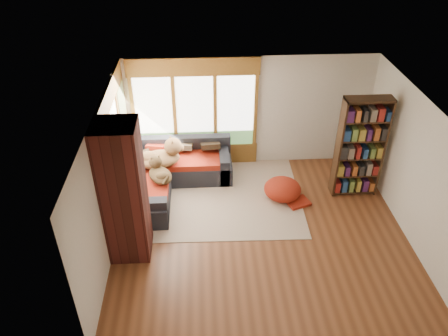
# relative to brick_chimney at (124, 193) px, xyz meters

# --- Properties ---
(floor) EXTENTS (5.50, 5.50, 0.00)m
(floor) POSITION_rel_brick_chimney_xyz_m (2.40, 0.35, -1.30)
(floor) COLOR brown
(floor) RESTS_ON ground
(ceiling) EXTENTS (5.50, 5.50, 0.00)m
(ceiling) POSITION_rel_brick_chimney_xyz_m (2.40, 0.35, 1.30)
(ceiling) COLOR white
(wall_back) EXTENTS (5.50, 0.04, 2.60)m
(wall_back) POSITION_rel_brick_chimney_xyz_m (2.40, 2.85, 0.00)
(wall_back) COLOR silver
(wall_back) RESTS_ON ground
(wall_front) EXTENTS (5.50, 0.04, 2.60)m
(wall_front) POSITION_rel_brick_chimney_xyz_m (2.40, -2.15, 0.00)
(wall_front) COLOR silver
(wall_front) RESTS_ON ground
(wall_left) EXTENTS (0.04, 5.00, 2.60)m
(wall_left) POSITION_rel_brick_chimney_xyz_m (-0.35, 0.35, 0.00)
(wall_left) COLOR silver
(wall_left) RESTS_ON ground
(wall_right) EXTENTS (0.04, 5.00, 2.60)m
(wall_right) POSITION_rel_brick_chimney_xyz_m (5.15, 0.35, 0.00)
(wall_right) COLOR silver
(wall_right) RESTS_ON ground
(windows_back) EXTENTS (2.82, 0.10, 1.90)m
(windows_back) POSITION_rel_brick_chimney_xyz_m (1.20, 2.82, 0.05)
(windows_back) COLOR olive
(windows_back) RESTS_ON wall_back
(windows_left) EXTENTS (0.10, 2.62, 1.90)m
(windows_left) POSITION_rel_brick_chimney_xyz_m (-0.32, 1.55, 0.05)
(windows_left) COLOR olive
(windows_left) RESTS_ON wall_left
(roller_blind) EXTENTS (0.03, 0.72, 0.90)m
(roller_blind) POSITION_rel_brick_chimney_xyz_m (-0.29, 2.38, 0.45)
(roller_blind) COLOR #829261
(roller_blind) RESTS_ON wall_left
(brick_chimney) EXTENTS (0.70, 0.70, 2.60)m
(brick_chimney) POSITION_rel_brick_chimney_xyz_m (0.00, 0.00, 0.00)
(brick_chimney) COLOR #471914
(brick_chimney) RESTS_ON ground
(sectional_sofa) EXTENTS (2.20, 2.20, 0.80)m
(sectional_sofa) POSITION_rel_brick_chimney_xyz_m (0.45, 2.05, -1.00)
(sectional_sofa) COLOR black
(sectional_sofa) RESTS_ON ground
(area_rug) EXTENTS (3.72, 2.88, 0.01)m
(area_rug) POSITION_rel_brick_chimney_xyz_m (1.55, 1.51, -1.29)
(area_rug) COLOR silver
(area_rug) RESTS_ON ground
(bookshelf) EXTENTS (0.95, 0.32, 2.21)m
(bookshelf) POSITION_rel_brick_chimney_xyz_m (4.54, 1.51, -0.20)
(bookshelf) COLOR #3A2313
(bookshelf) RESTS_ON ground
(pouf) EXTENTS (0.83, 0.83, 0.42)m
(pouf) POSITION_rel_brick_chimney_xyz_m (3.00, 1.40, -1.08)
(pouf) COLOR #A02512
(pouf) RESTS_ON area_rug
(dog_tan) EXTENTS (1.05, 0.78, 0.53)m
(dog_tan) POSITION_rel_brick_chimney_xyz_m (0.48, 1.93, -0.50)
(dog_tan) COLOR brown
(dog_tan) RESTS_ON sectional_sofa
(dog_brindle) EXTENTS (0.66, 0.78, 0.38)m
(dog_brindle) POSITION_rel_brick_chimney_xyz_m (0.45, 1.43, -0.57)
(dog_brindle) COLOR black
(dog_brindle) RESTS_ON sectional_sofa
(throw_pillows) EXTENTS (1.98, 1.68, 0.45)m
(throw_pillows) POSITION_rel_brick_chimney_xyz_m (0.48, 2.20, -0.54)
(throw_pillows) COLOR black
(throw_pillows) RESTS_ON sectional_sofa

